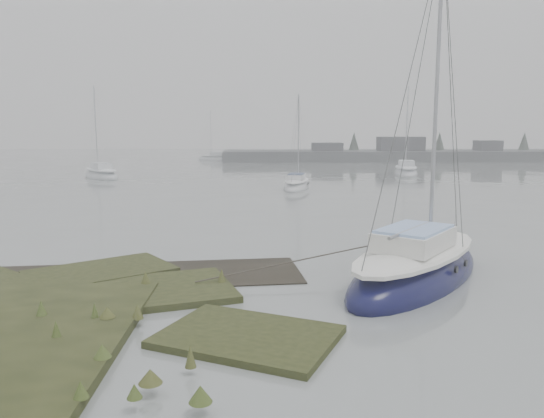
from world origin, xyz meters
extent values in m
plane|color=slate|center=(0.00, 30.00, 0.00)|extent=(160.00, 160.00, 0.00)
cube|color=#4C4F51|center=(26.00, 62.00, 0.60)|extent=(60.00, 8.00, 1.60)
cube|color=#424247|center=(10.00, 61.00, 1.40)|extent=(4.00, 3.00, 2.20)
cube|color=#424247|center=(20.00, 61.00, 1.80)|extent=(6.00, 3.00, 3.00)
cube|color=#424247|center=(32.00, 61.00, 1.55)|extent=(3.00, 3.00, 2.50)
cone|color=#384238|center=(14.00, 63.00, 2.20)|extent=(2.00, 2.00, 3.50)
cone|color=#384238|center=(26.00, 63.00, 2.20)|extent=(2.00, 2.00, 3.50)
cone|color=#384238|center=(38.00, 63.00, 2.20)|extent=(2.00, 2.00, 3.50)
ellipsoid|color=black|center=(5.26, 3.69, 0.13)|extent=(6.43, 7.28, 1.79)
ellipsoid|color=silver|center=(5.26, 3.69, 0.84)|extent=(5.47, 6.24, 0.50)
cube|color=silver|center=(5.06, 3.44, 1.28)|extent=(2.79, 2.96, 0.53)
cube|color=#92B1E1|center=(5.06, 3.44, 1.58)|extent=(2.58, 2.73, 0.08)
cylinder|color=#939399|center=(5.84, 4.43, 5.41)|extent=(0.12, 0.12, 8.40)
cylinder|color=#939399|center=(4.94, 3.28, 1.58)|extent=(1.89, 2.37, 0.09)
ellipsoid|color=silver|center=(3.50, 27.49, 0.09)|extent=(2.81, 5.46, 1.27)
ellipsoid|color=silver|center=(3.50, 27.49, 0.60)|extent=(2.33, 4.73, 0.36)
cube|color=silver|center=(3.45, 27.27, 0.91)|extent=(1.48, 1.99, 0.37)
cube|color=#122148|center=(3.45, 27.27, 1.12)|extent=(1.38, 1.83, 0.06)
cylinder|color=#939399|center=(3.65, 28.14, 3.83)|extent=(0.08, 0.08, 5.96)
cylinder|color=#939399|center=(3.42, 27.12, 1.12)|extent=(0.52, 2.05, 0.07)
ellipsoid|color=#A8AEB1|center=(-13.41, 36.76, 0.11)|extent=(5.22, 6.26, 1.51)
ellipsoid|color=white|center=(-13.41, 36.76, 0.71)|extent=(4.43, 5.37, 0.43)
cube|color=white|center=(-13.26, 36.54, 1.08)|extent=(2.31, 2.51, 0.44)
cube|color=#ABAFB6|center=(-13.26, 36.54, 1.33)|extent=(2.13, 2.31, 0.07)
cylinder|color=#939399|center=(-13.87, 37.42, 4.57)|extent=(0.10, 0.10, 7.09)
cylinder|color=#939399|center=(-13.16, 36.40, 1.33)|extent=(1.49, 2.08, 0.08)
ellipsoid|color=#B0B4BB|center=(14.75, 39.14, 0.11)|extent=(3.28, 6.65, 1.55)
ellipsoid|color=white|center=(14.75, 39.14, 0.73)|extent=(2.71, 5.77, 0.44)
cube|color=white|center=(14.70, 38.87, 1.11)|extent=(1.76, 2.41, 0.46)
cube|color=#B5B9C1|center=(14.70, 38.87, 1.37)|extent=(1.63, 2.21, 0.07)
cylinder|color=#939399|center=(14.91, 39.94, 4.69)|extent=(0.10, 0.10, 7.28)
cylinder|color=#939399|center=(14.66, 38.69, 1.37)|extent=(0.57, 2.52, 0.08)
ellipsoid|color=silver|center=(-5.31, 63.89, 0.09)|extent=(5.53, 3.17, 1.28)
ellipsoid|color=silver|center=(-5.31, 63.89, 0.60)|extent=(4.78, 2.64, 0.36)
cube|color=silver|center=(-5.09, 63.82, 0.92)|extent=(2.05, 1.60, 0.38)
cube|color=#ABB2B7|center=(-5.09, 63.82, 1.13)|extent=(1.88, 1.48, 0.06)
cylinder|color=#939399|center=(-5.95, 64.08, 3.87)|extent=(0.08, 0.08, 6.01)
cylinder|color=#939399|center=(-4.95, 63.78, 1.13)|extent=(2.03, 0.67, 0.07)
camera|label=1|loc=(0.74, -10.94, 4.32)|focal=35.00mm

